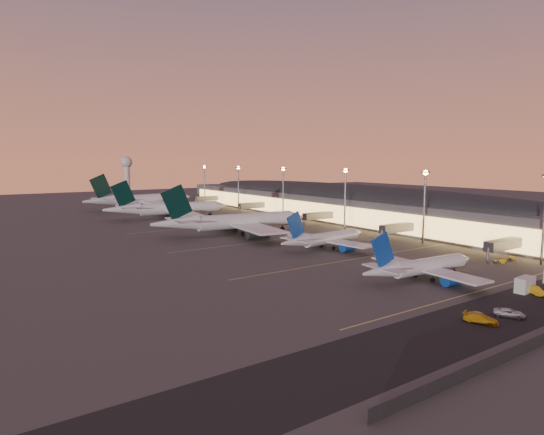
{
  "coord_description": "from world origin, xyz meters",
  "views": [
    {
      "loc": [
        -97.21,
        -100.94,
        29.24
      ],
      "look_at": [
        2.0,
        45.0,
        7.0
      ],
      "focal_mm": 30.0,
      "sensor_mm": 36.0,
      "label": 1
    }
  ],
  "objects_px": {
    "radar_tower": "(127,170)",
    "airliner_wide_near": "(233,222)",
    "airliner_narrow_south": "(420,267)",
    "airliner_wide_far": "(141,200)",
    "baggage_tug_b": "(511,259)",
    "service_van_d": "(535,290)",
    "service_van_b": "(481,318)",
    "service_van_c": "(509,313)",
    "airliner_wide_mid": "(169,209)",
    "airliner_narrow_north": "(325,239)",
    "baggage_tug_a": "(500,262)",
    "catering_truck_a": "(525,285)",
    "service_van_a": "(479,317)"
  },
  "relations": [
    {
      "from": "radar_tower",
      "to": "airliner_wide_near",
      "type": "bearing_deg",
      "value": -95.67
    },
    {
      "from": "airliner_narrow_south",
      "to": "airliner_wide_far",
      "type": "xyz_separation_m",
      "value": [
        -3.38,
        200.13,
        2.26
      ]
    },
    {
      "from": "baggage_tug_b",
      "to": "service_van_d",
      "type": "height_order",
      "value": "service_van_d"
    },
    {
      "from": "airliner_wide_near",
      "to": "service_van_b",
      "type": "height_order",
      "value": "airliner_wide_near"
    },
    {
      "from": "service_van_d",
      "to": "service_van_c",
      "type": "bearing_deg",
      "value": -139.98
    },
    {
      "from": "service_van_c",
      "to": "service_van_d",
      "type": "relative_size",
      "value": 1.06
    },
    {
      "from": "radar_tower",
      "to": "airliner_wide_mid",
      "type": "bearing_deg",
      "value": -99.01
    },
    {
      "from": "airliner_narrow_north",
      "to": "service_van_b",
      "type": "distance_m",
      "value": 71.72
    },
    {
      "from": "airliner_wide_mid",
      "to": "service_van_d",
      "type": "bearing_deg",
      "value": -76.42
    },
    {
      "from": "baggage_tug_a",
      "to": "service_van_d",
      "type": "bearing_deg",
      "value": -113.79
    },
    {
      "from": "catering_truck_a",
      "to": "baggage_tug_b",
      "type": "bearing_deg",
      "value": 28.07
    },
    {
      "from": "baggage_tug_a",
      "to": "service_van_d",
      "type": "relative_size",
      "value": 0.7
    },
    {
      "from": "airliner_narrow_north",
      "to": "airliner_wide_mid",
      "type": "relative_size",
      "value": 0.61
    },
    {
      "from": "baggage_tug_a",
      "to": "service_van_a",
      "type": "bearing_deg",
      "value": -130.17
    },
    {
      "from": "airliner_wide_near",
      "to": "airliner_wide_far",
      "type": "height_order",
      "value": "airliner_wide_far"
    },
    {
      "from": "airliner_narrow_north",
      "to": "service_van_b",
      "type": "height_order",
      "value": "airliner_narrow_north"
    },
    {
      "from": "catering_truck_a",
      "to": "airliner_wide_near",
      "type": "bearing_deg",
      "value": 93.69
    },
    {
      "from": "radar_tower",
      "to": "service_van_b",
      "type": "xyz_separation_m",
      "value": [
        -31.5,
        -316.76,
        -21.01
      ]
    },
    {
      "from": "airliner_wide_far",
      "to": "catering_truck_a",
      "type": "xyz_separation_m",
      "value": [
        14.85,
        -219.61,
        -4.02
      ]
    },
    {
      "from": "service_van_c",
      "to": "airliner_wide_mid",
      "type": "bearing_deg",
      "value": 61.68
    },
    {
      "from": "airliner_wide_mid",
      "to": "catering_truck_a",
      "type": "height_order",
      "value": "airliner_wide_mid"
    },
    {
      "from": "service_van_a",
      "to": "service_van_b",
      "type": "xyz_separation_m",
      "value": [
        -0.97,
        -0.93,
        0.16
      ]
    },
    {
      "from": "radar_tower",
      "to": "service_van_c",
      "type": "bearing_deg",
      "value": -94.3
    },
    {
      "from": "airliner_narrow_south",
      "to": "airliner_narrow_north",
      "type": "height_order",
      "value": "airliner_narrow_north"
    },
    {
      "from": "airliner_wide_far",
      "to": "radar_tower",
      "type": "height_order",
      "value": "radar_tower"
    },
    {
      "from": "airliner_narrow_south",
      "to": "service_van_b",
      "type": "xyz_separation_m",
      "value": [
        -15.3,
        -25.11,
        -2.49
      ]
    },
    {
      "from": "airliner_narrow_south",
      "to": "baggage_tug_a",
      "type": "height_order",
      "value": "airliner_narrow_south"
    },
    {
      "from": "service_van_a",
      "to": "service_van_b",
      "type": "bearing_deg",
      "value": -144.88
    },
    {
      "from": "airliner_wide_near",
      "to": "baggage_tug_a",
      "type": "xyz_separation_m",
      "value": [
        38.94,
        -86.38,
        -4.83
      ]
    },
    {
      "from": "airliner_narrow_south",
      "to": "airliner_wide_far",
      "type": "bearing_deg",
      "value": 95.12
    },
    {
      "from": "baggage_tug_b",
      "to": "catering_truck_a",
      "type": "distance_m",
      "value": 35.0
    },
    {
      "from": "service_van_c",
      "to": "baggage_tug_a",
      "type": "bearing_deg",
      "value": 3.06
    },
    {
      "from": "airliner_narrow_south",
      "to": "baggage_tug_b",
      "type": "xyz_separation_m",
      "value": [
        40.85,
        -0.49,
        -2.92
      ]
    },
    {
      "from": "service_van_c",
      "to": "baggage_tug_b",
      "type": "bearing_deg",
      "value": -0.06
    },
    {
      "from": "service_van_a",
      "to": "baggage_tug_a",
      "type": "bearing_deg",
      "value": 16.88
    },
    {
      "from": "baggage_tug_b",
      "to": "service_van_b",
      "type": "distance_m",
      "value": 61.31
    },
    {
      "from": "airliner_narrow_north",
      "to": "airliner_wide_mid",
      "type": "distance_m",
      "value": 104.55
    },
    {
      "from": "airliner_wide_near",
      "to": "service_van_a",
      "type": "xyz_separation_m",
      "value": [
        -10.08,
        -109.84,
        -4.58
      ]
    },
    {
      "from": "airliner_narrow_south",
      "to": "baggage_tug_a",
      "type": "distance_m",
      "value": 34.81
    },
    {
      "from": "baggage_tug_a",
      "to": "service_van_c",
      "type": "distance_m",
      "value": 49.5
    },
    {
      "from": "airliner_wide_mid",
      "to": "service_van_d",
      "type": "relative_size",
      "value": 12.14
    },
    {
      "from": "airliner_wide_mid",
      "to": "radar_tower",
      "type": "distance_m",
      "value": 147.53
    },
    {
      "from": "baggage_tug_a",
      "to": "service_van_b",
      "type": "bearing_deg",
      "value": -129.74
    },
    {
      "from": "service_van_d",
      "to": "service_van_a",
      "type": "bearing_deg",
      "value": -147.88
    },
    {
      "from": "service_van_b",
      "to": "service_van_d",
      "type": "distance_m",
      "value": 26.9
    },
    {
      "from": "airliner_narrow_south",
      "to": "airliner_wide_mid",
      "type": "bearing_deg",
      "value": 96.78
    },
    {
      "from": "baggage_tug_a",
      "to": "catering_truck_a",
      "type": "bearing_deg",
      "value": -116.79
    },
    {
      "from": "airliner_narrow_south",
      "to": "airliner_wide_near",
      "type": "relative_size",
      "value": 0.57
    },
    {
      "from": "airliner_wide_far",
      "to": "service_van_c",
      "type": "height_order",
      "value": "airliner_wide_far"
    },
    {
      "from": "service_van_c",
      "to": "airliner_narrow_south",
      "type": "bearing_deg",
      "value": 45.6
    }
  ]
}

